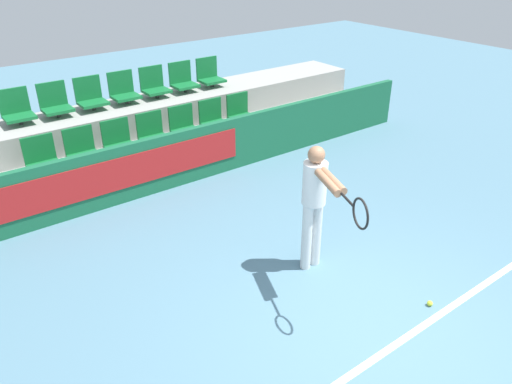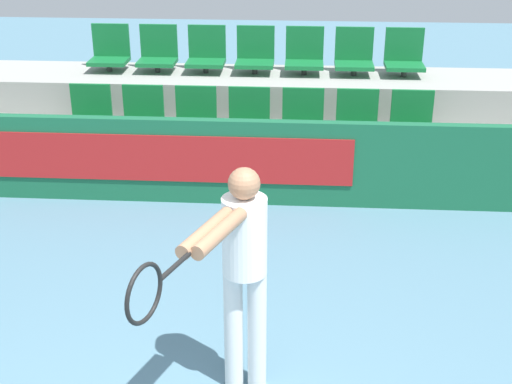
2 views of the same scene
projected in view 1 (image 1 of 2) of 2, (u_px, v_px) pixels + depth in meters
ground_plane at (374, 332)px, 5.37m from camera, size 30.00×30.00×0.00m
court_baseline at (393, 346)px, 5.19m from camera, size 5.68×0.08×0.01m
barrier_wall at (173, 160)px, 8.24m from camera, size 10.69×0.14×0.95m
bleacher_tier_front at (159, 160)px, 8.80m from camera, size 10.29×1.08×0.49m
bleacher_tier_middle at (131, 129)px, 9.45m from camera, size 10.29×1.08×0.98m
stadium_chair_0 at (42, 159)px, 7.68m from camera, size 0.48×0.41×0.57m
stadium_chair_1 at (82, 149)px, 8.01m from camera, size 0.48×0.41×0.57m
stadium_chair_2 at (119, 140)px, 8.34m from camera, size 0.48×0.41×0.57m
stadium_chair_3 at (153, 132)px, 8.67m from camera, size 0.48×0.41×0.57m
stadium_chair_4 at (184, 125)px, 9.00m from camera, size 0.48×0.41×0.57m
stadium_chair_5 at (213, 118)px, 9.33m from camera, size 0.48×0.41×0.57m
stadium_chair_6 at (240, 112)px, 9.66m from camera, size 0.48×0.41×0.57m
stadium_chair_7 at (17, 110)px, 8.21m from camera, size 0.48×0.41×0.57m
stadium_chair_8 at (55, 103)px, 8.55m from camera, size 0.48×0.41×0.57m
stadium_chair_9 at (91, 97)px, 8.88m from camera, size 0.48×0.41×0.57m
stadium_chair_10 at (124, 91)px, 9.21m from camera, size 0.48×0.41×0.57m
stadium_chair_11 at (154, 85)px, 9.54m from camera, size 0.48×0.41×0.57m
stadium_chair_12 at (183, 80)px, 9.87m from camera, size 0.48×0.41×0.57m
stadium_chair_13 at (210, 75)px, 10.20m from camera, size 0.48×0.41×0.57m
tennis_player at (316, 199)px, 5.92m from camera, size 0.62×1.37×1.65m
tennis_ball at (430, 303)px, 5.74m from camera, size 0.07×0.07×0.07m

